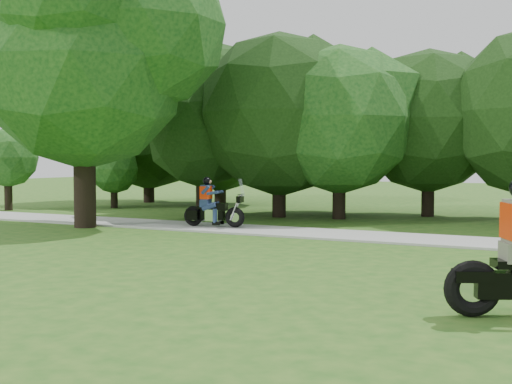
% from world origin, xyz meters
% --- Properties ---
extents(ground, '(100.00, 100.00, 0.00)m').
position_xyz_m(ground, '(0.00, 0.00, 0.00)').
color(ground, '#255819').
rests_on(ground, ground).
extents(walkway, '(60.00, 2.20, 0.06)m').
position_xyz_m(walkway, '(0.00, 8.00, 0.03)').
color(walkway, '#A6A6A1').
rests_on(walkway, ground).
extents(big_tree_west, '(8.64, 6.56, 9.96)m').
position_xyz_m(big_tree_west, '(-10.54, 6.85, 5.76)').
color(big_tree_west, black).
rests_on(big_tree_west, ground).
extents(touring_motorcycle, '(2.01, 0.77, 1.53)m').
position_xyz_m(touring_motorcycle, '(-6.81, 7.96, 0.62)').
color(touring_motorcycle, black).
rests_on(touring_motorcycle, walkway).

